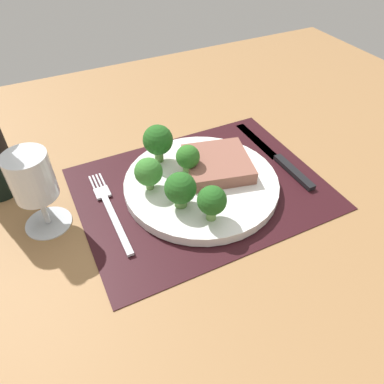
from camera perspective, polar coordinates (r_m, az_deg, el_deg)
name	(u,v)px	position (r cm, az deg, el deg)	size (l,w,h in cm)	color
ground_plane	(201,195)	(62.48, 1.41, -0.49)	(140.00, 110.00, 3.00)	#996D42
placemat	(201,188)	(61.37, 1.44, 0.64)	(40.23, 30.79, 0.30)	black
plate	(201,184)	(60.74, 1.45, 1.30)	(25.64, 25.64, 1.60)	white
steak	(218,164)	(61.93, 4.02, 4.46)	(10.49, 10.58, 2.27)	#8C5647
broccoli_near_steak	(180,189)	(53.63, -1.83, 0.53)	(4.84, 4.84, 5.89)	#5B8942
broccoli_front_edge	(212,201)	(51.52, 3.14, -1.42)	(4.31, 4.31, 5.80)	#6B994C
broccoli_near_fork	(149,172)	(57.03, -6.83, 3.12)	(4.48, 4.48, 5.59)	#6B994C
broccoli_back_left	(188,158)	(59.18, -0.65, 5.37)	(3.93, 3.93, 5.68)	#5B8942
broccoli_center	(158,140)	(62.10, -5.37, 8.05)	(5.14, 5.14, 6.93)	#5B8942
fork	(110,210)	(58.51, -12.72, -2.70)	(2.40, 19.20, 0.50)	silver
knife	(279,158)	(68.84, 13.41, 5.17)	(1.80, 23.00, 0.80)	black
wine_glass	(33,182)	(54.51, -23.68, 1.47)	(6.93, 6.93, 12.87)	silver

